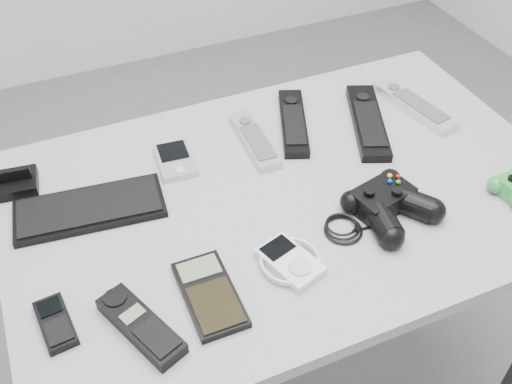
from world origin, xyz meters
name	(u,v)px	position (x,y,z in m)	size (l,w,h in m)	color
floor	(270,373)	(0.00, 0.00, 0.00)	(3.50, 3.50, 0.00)	slate
desk	(288,214)	(0.01, -0.04, 0.65)	(1.06, 0.68, 0.71)	gray
pda_keyboard	(90,208)	(-0.35, 0.06, 0.72)	(0.27, 0.11, 0.02)	black
dock_bracket	(13,179)	(-0.46, 0.18, 0.73)	(0.08, 0.07, 0.05)	black
pda	(175,160)	(-0.16, 0.13, 0.72)	(0.07, 0.11, 0.02)	#B5B6BD
remote_silver_a	(255,139)	(0.01, 0.12, 0.72)	(0.05, 0.19, 0.02)	#B5B6BD
remote_black_a	(293,122)	(0.11, 0.14, 0.72)	(0.05, 0.22, 0.02)	black
remote_black_b	(368,121)	(0.25, 0.08, 0.72)	(0.06, 0.25, 0.02)	black
remote_silver_b	(414,104)	(0.38, 0.10, 0.72)	(0.05, 0.22, 0.02)	silver
mobile_phone	(55,323)	(-0.45, -0.17, 0.72)	(0.05, 0.10, 0.02)	black
cordless_handset	(141,325)	(-0.33, -0.23, 0.72)	(0.05, 0.16, 0.03)	black
calculator	(210,294)	(-0.21, -0.21, 0.72)	(0.08, 0.16, 0.02)	black
mp3_player	(290,261)	(-0.07, -0.20, 0.72)	(0.10, 0.11, 0.02)	silver
controller_black	(388,202)	(0.15, -0.16, 0.74)	(0.26, 0.16, 0.05)	black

